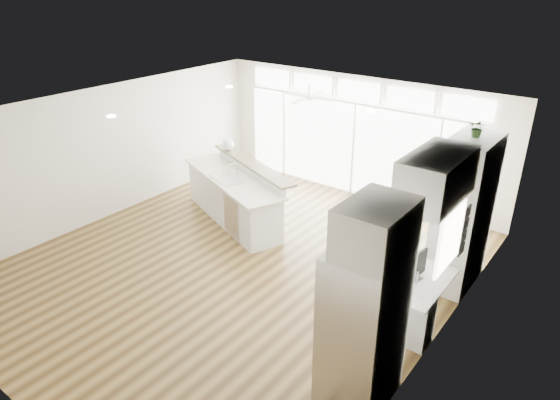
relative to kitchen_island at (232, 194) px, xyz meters
The scene contains 23 objects.
floor 1.84m from the kitchen_island, 44.07° to the right, with size 7.00×8.00×0.02m, color #402C13.
ceiling 2.74m from the kitchen_island, 44.07° to the right, with size 7.00×8.00×0.02m, color white.
wall_back 3.15m from the kitchen_island, 65.87° to the left, with size 7.00×0.04×2.70m, color beige.
wall_left 2.67m from the kitchen_island, 151.73° to the right, with size 0.04×8.00×2.70m, color beige.
wall_right 4.96m from the kitchen_island, 14.29° to the right, with size 0.04×8.00×2.70m, color beige.
glass_wall 3.04m from the kitchen_island, 65.40° to the left, with size 5.80×0.06×2.08m, color white.
transom_row 3.50m from the kitchen_island, 65.40° to the left, with size 5.90×0.06×0.40m, color white.
desk_window 4.89m from the kitchen_island, 10.94° to the right, with size 0.04×0.85×0.85m, color white.
ceiling_fan 2.58m from the kitchen_island, 64.75° to the left, with size 1.16×1.16×0.32m, color white.
recessed_lights 2.64m from the kitchen_island, 38.94° to the right, with size 3.40×3.00×0.02m, color silver.
oven_cabinet 4.51m from the kitchen_island, ahead, with size 0.64×1.20×2.50m, color silver.
desk_nook 4.48m from the kitchen_island, 11.74° to the right, with size 0.72×1.30×0.76m, color silver.
upper_cabinets 4.84m from the kitchen_island, 11.64° to the right, with size 0.64×1.30×0.64m, color silver.
refrigerator 5.07m from the kitchen_island, 30.42° to the right, with size 0.76×0.90×2.00m, color #BABABF.
fridge_cabinet 5.39m from the kitchen_island, 30.08° to the right, with size 0.64×0.90×0.60m, color silver.
framed_photos 4.79m from the kitchen_island, ahead, with size 0.06×0.22×0.80m, color black.
kitchen_island is the anchor object (origin of this frame).
rug 4.26m from the kitchen_island, 17.32° to the right, with size 0.96×0.69×0.01m, color #381B12.
office_chair 3.75m from the kitchen_island, 16.62° to the right, with size 0.48×0.44×0.92m, color black.
fishbowl 1.26m from the kitchen_island, 136.05° to the left, with size 0.26×0.26×0.26m, color silver.
monitor 4.41m from the kitchen_island, 11.95° to the right, with size 0.09×0.51×0.43m, color black.
keyboard 4.23m from the kitchen_island, 12.43° to the right, with size 0.11×0.29×0.01m, color white.
potted_plant 4.90m from the kitchen_island, ahead, with size 0.25×0.28×0.22m, color #335725.
Camera 1 is at (5.14, -5.59, 4.75)m, focal length 32.00 mm.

